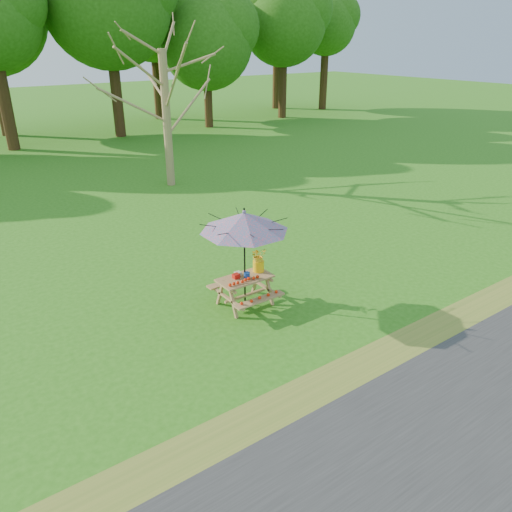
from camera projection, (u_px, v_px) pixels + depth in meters
ground at (265, 311)px, 10.83m from camera, size 120.00×120.00×0.00m
road at (475, 453)px, 7.12m from camera, size 120.00×4.00×0.01m
drygrass_strip at (361, 376)px, 8.75m from camera, size 120.00×1.20×0.01m
picnic_table at (245, 291)px, 10.97m from camera, size 1.20×1.32×0.67m
patio_umbrella at (244, 222)px, 10.32m from camera, size 2.47×2.47×2.25m
produce_bins at (241, 275)px, 10.82m from camera, size 0.33×0.37×0.13m
tomatoes_row at (244, 281)px, 10.61m from camera, size 0.77×0.13×0.07m
flower_bucket at (258, 259)px, 11.00m from camera, size 0.38×0.35×0.56m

